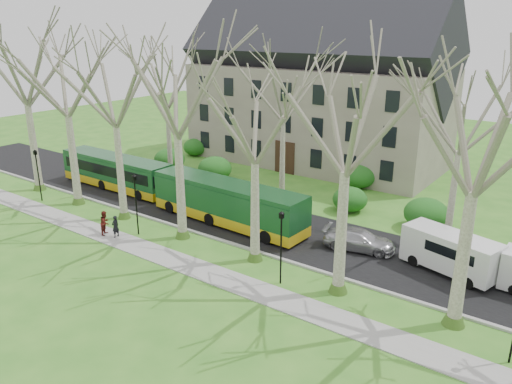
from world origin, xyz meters
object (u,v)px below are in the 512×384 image
(sedan, at_px, (359,240))
(pedestrian_a, at_px, (115,226))
(van_a, at_px, (450,253))
(bus_follow, at_px, (227,202))
(bus_lead, at_px, (116,172))
(pedestrian_b, at_px, (105,223))

(sedan, xyz_separation_m, pedestrian_a, (-14.48, -8.06, 0.11))
(van_a, bearing_deg, bus_follow, -158.59)
(bus_lead, relative_size, sedan, 2.58)
(sedan, xyz_separation_m, van_a, (5.68, 0.20, 0.54))
(pedestrian_b, bearing_deg, pedestrian_a, -112.08)
(bus_follow, distance_m, van_a, 15.65)
(van_a, bearing_deg, pedestrian_b, -143.07)
(van_a, relative_size, pedestrian_b, 3.25)
(bus_lead, xyz_separation_m, pedestrian_b, (7.78, -7.36, -0.65))
(pedestrian_a, bearing_deg, bus_lead, -131.47)
(bus_follow, relative_size, pedestrian_a, 8.20)
(sedan, distance_m, pedestrian_b, 17.48)
(sedan, relative_size, van_a, 0.84)
(bus_follow, height_order, sedan, bus_follow)
(bus_lead, xyz_separation_m, van_a, (28.93, 0.97, -0.29))
(bus_lead, xyz_separation_m, pedestrian_a, (8.78, -7.29, -0.72))
(bus_lead, height_order, pedestrian_a, bus_lead)
(van_a, bearing_deg, sedan, -162.57)
(pedestrian_a, relative_size, pedestrian_b, 0.92)
(bus_follow, bearing_deg, pedestrian_a, -122.46)
(pedestrian_b, bearing_deg, sedan, -88.70)
(bus_lead, bearing_deg, pedestrian_b, -43.46)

